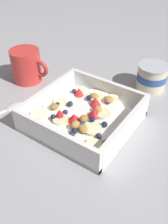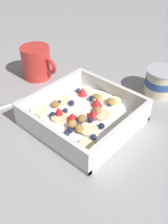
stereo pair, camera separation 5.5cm
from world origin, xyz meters
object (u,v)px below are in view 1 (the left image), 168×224
spoon (5,110)px  coffee_mug (27,66)px  yogurt_cup (152,77)px  fruit_bowl (84,116)px

spoon → coffee_mug: bearing=111.3°
yogurt_cup → spoon: bearing=-130.1°
yogurt_cup → coffee_mug: bearing=-152.5°
spoon → yogurt_cup: yogurt_cup is taller
fruit_bowl → spoon: (-0.18, -0.07, -0.02)m
spoon → yogurt_cup: bearing=49.9°
fruit_bowl → coffee_mug: size_ratio=1.96×
spoon → coffee_mug: size_ratio=1.58×
yogurt_cup → coffee_mug: (-0.30, -0.16, 0.01)m
fruit_bowl → coffee_mug: bearing=164.8°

